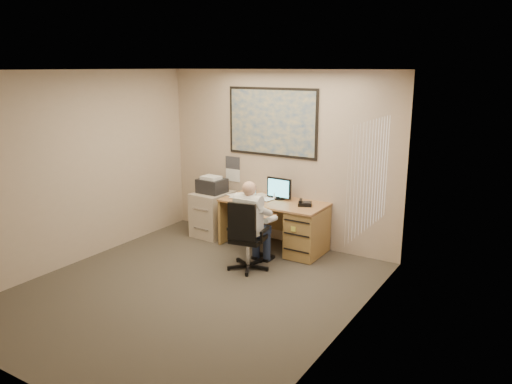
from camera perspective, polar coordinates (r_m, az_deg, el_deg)
The scene contains 8 objects.
room_shell at distance 6.00m, azimuth -7.89°, elevation 0.65°, with size 4.00×4.50×2.70m.
desk at distance 7.53m, azimuth 4.36°, elevation -3.67°, with size 1.60×0.97×1.08m.
world_map at distance 7.79m, azimuth 1.82°, elevation 7.97°, with size 1.56×0.03×1.06m, color #1E4C93.
wall_calendar at distance 8.32m, azimuth -2.68°, elevation 2.64°, with size 0.28×0.01×0.42m, color white.
window_blinds at distance 5.70m, azimuth 12.91°, elevation 1.77°, with size 0.06×1.40×1.30m, color silver, non-canonical shape.
filing_cabinet at distance 8.29m, azimuth -4.99°, elevation -2.04°, with size 0.55×0.65×1.01m.
office_chair at distance 6.91m, azimuth -1.17°, elevation -6.58°, with size 0.69×0.69×1.00m.
person at distance 6.86m, azimuth -0.78°, elevation -3.83°, with size 0.51×0.73×1.24m, color silver, non-canonical shape.
Camera 1 is at (3.74, -4.49, 2.74)m, focal length 35.00 mm.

